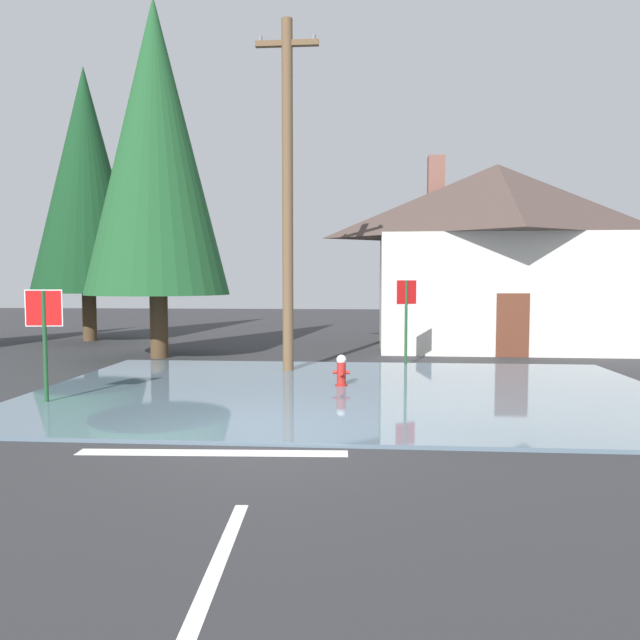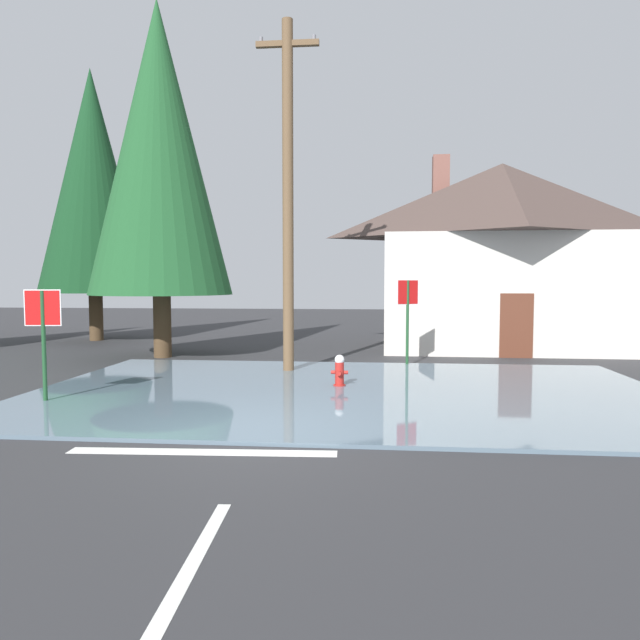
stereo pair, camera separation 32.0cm
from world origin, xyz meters
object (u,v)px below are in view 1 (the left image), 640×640
at_px(utility_pole, 288,192).
at_px(pine_tree_tall_left, 86,181).
at_px(house, 496,253).
at_px(stop_sign_near, 44,323).
at_px(fire_hydrant, 341,372).
at_px(stop_sign_far, 406,305).
at_px(pine_tree_mid_left, 156,148).

relative_size(utility_pole, pine_tree_tall_left, 0.84).
bearing_deg(house, stop_sign_near, -135.48).
bearing_deg(fire_hydrant, pine_tree_tall_left, 137.34).
distance_m(utility_pole, stop_sign_far, 4.50).
relative_size(stop_sign_near, pine_tree_mid_left, 0.20).
bearing_deg(house, pine_tree_tall_left, 175.71).
bearing_deg(stop_sign_far, pine_tree_mid_left, 170.49).
relative_size(stop_sign_near, stop_sign_far, 0.92).
distance_m(stop_sign_near, stop_sign_far, 9.21).
xyz_separation_m(house, pine_tree_tall_left, (-15.53, 1.16, 2.92)).
bearing_deg(stop_sign_far, house, 54.52).
xyz_separation_m(house, pine_tree_mid_left, (-10.98, -3.63, 3.04)).
bearing_deg(pine_tree_mid_left, fire_hydrant, -39.28).
bearing_deg(house, pine_tree_mid_left, -161.72).
xyz_separation_m(stop_sign_near, house, (10.74, 10.56, 1.78)).
relative_size(stop_sign_near, house, 0.25).
relative_size(pine_tree_tall_left, pine_tree_mid_left, 0.98).
bearing_deg(fire_hydrant, stop_sign_near, -158.92).
xyz_separation_m(stop_sign_far, pine_tree_tall_left, (-12.05, 6.05, 4.56)).
height_order(stop_sign_near, house, house).
height_order(utility_pole, house, utility_pole).
xyz_separation_m(utility_pole, house, (6.61, 6.27, -1.28)).
xyz_separation_m(pine_tree_tall_left, pine_tree_mid_left, (4.54, -4.79, 0.13)).
bearing_deg(stop_sign_far, pine_tree_tall_left, 153.34).
relative_size(fire_hydrant, stop_sign_far, 0.31).
bearing_deg(house, utility_pole, -136.50).
bearing_deg(stop_sign_near, stop_sign_far, 38.03).
bearing_deg(pine_tree_mid_left, house, 18.28).
bearing_deg(fire_hydrant, pine_tree_mid_left, 140.72).
bearing_deg(stop_sign_far, utility_pole, -156.06).
height_order(fire_hydrant, utility_pole, utility_pole).
distance_m(house, pine_tree_mid_left, 11.96).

